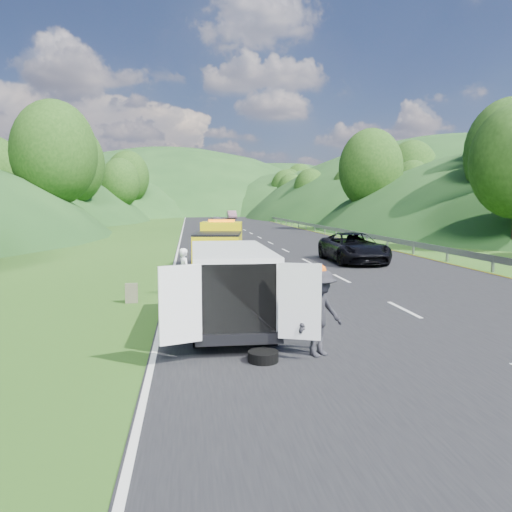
{
  "coord_description": "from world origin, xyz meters",
  "views": [
    {
      "loc": [
        -3.15,
        -15.51,
        3.12
      ],
      "look_at": [
        -0.91,
        1.19,
        1.3
      ],
      "focal_mm": 35.0,
      "sensor_mm": 36.0,
      "label": 1
    }
  ],
  "objects": [
    {
      "name": "suitcase",
      "position": [
        -4.96,
        0.17,
        0.3
      ],
      "size": [
        0.39,
        0.22,
        0.61
      ],
      "primitive_type": "cube",
      "rotation": [
        0.0,
        0.0,
        0.04
      ],
      "color": "#5C5B45",
      "rests_on": "ground"
    },
    {
      "name": "hills_backdrop",
      "position": [
        6.5,
        134.7,
        0.0
      ],
      "size": [
        201.0,
        288.6,
        44.0
      ],
      "primitive_type": null,
      "color": "#2D5B23",
      "rests_on": "ground"
    },
    {
      "name": "spare_tire",
      "position": [
        -1.75,
        -6.13,
        0.0
      ],
      "size": [
        0.6,
        0.6,
        0.2
      ],
      "primitive_type": "cylinder",
      "color": "black",
      "rests_on": "ground"
    },
    {
      "name": "woman",
      "position": [
        -3.32,
        1.23,
        0.0
      ],
      "size": [
        0.58,
        0.68,
        1.57
      ],
      "primitive_type": "imported",
      "rotation": [
        0.0,
        0.0,
        1.9
      ],
      "color": "white",
      "rests_on": "ground"
    },
    {
      "name": "road_surface",
      "position": [
        3.0,
        40.0,
        0.01
      ],
      "size": [
        14.0,
        200.0,
        0.02
      ],
      "primitive_type": "cube",
      "color": "black",
      "rests_on": "ground"
    },
    {
      "name": "tree_line_right",
      "position": [
        23.0,
        60.0,
        0.0
      ],
      "size": [
        14.0,
        140.0,
        14.0
      ],
      "primitive_type": null,
      "color": "#325B1A",
      "rests_on": "ground"
    },
    {
      "name": "passing_suv",
      "position": [
        5.27,
        9.29,
        0.0
      ],
      "size": [
        2.54,
        5.49,
        1.52
      ],
      "primitive_type": "imported",
      "rotation": [
        0.0,
        0.0,
        0.0
      ],
      "color": "black",
      "rests_on": "ground"
    },
    {
      "name": "dist_car_b",
      "position": [
        4.82,
        78.26,
        0.0
      ],
      "size": [
        1.63,
        4.66,
        1.54
      ],
      "primitive_type": "imported",
      "color": "#795062",
      "rests_on": "ground"
    },
    {
      "name": "worker",
      "position": [
        -0.56,
        -5.91,
        0.0
      ],
      "size": [
        1.32,
        1.14,
        1.78
      ],
      "primitive_type": "imported",
      "rotation": [
        0.0,
        0.0,
        0.52
      ],
      "color": "black",
      "rests_on": "ground"
    },
    {
      "name": "child",
      "position": [
        -2.89,
        0.68,
        0.0
      ],
      "size": [
        0.55,
        0.54,
        0.89
      ],
      "primitive_type": "imported",
      "rotation": [
        0.0,
        0.0,
        -0.74
      ],
      "color": "tan",
      "rests_on": "ground"
    },
    {
      "name": "dist_car_a",
      "position": [
        0.41,
        51.11,
        0.0
      ],
      "size": [
        1.51,
        3.75,
        1.28
      ],
      "primitive_type": "imported",
      "color": "#444348",
      "rests_on": "ground"
    },
    {
      "name": "ground",
      "position": [
        0.0,
        0.0,
        0.0
      ],
      "size": [
        320.0,
        320.0,
        0.0
      ],
      "primitive_type": "plane",
      "color": "#38661E",
      "rests_on": "ground"
    },
    {
      "name": "tree_line_left",
      "position": [
        -19.0,
        60.0,
        0.0
      ],
      "size": [
        14.0,
        140.0,
        14.0
      ],
      "primitive_type": null,
      "color": "#325B1A",
      "rests_on": "ground"
    },
    {
      "name": "white_van",
      "position": [
        -2.17,
        -3.34,
        1.14
      ],
      "size": [
        3.11,
        5.67,
        2.02
      ],
      "rotation": [
        0.0,
        0.0,
        -0.0
      ],
      "color": "black",
      "rests_on": "ground"
    },
    {
      "name": "tow_truck",
      "position": [
        -1.72,
        7.88,
        1.12
      ],
      "size": [
        2.69,
        5.54,
        2.29
      ],
      "rotation": [
        0.0,
        0.0,
        -0.15
      ],
      "color": "black",
      "rests_on": "ground"
    },
    {
      "name": "guardrail",
      "position": [
        10.3,
        52.5,
        0.0
      ],
      "size": [
        0.06,
        140.0,
        1.52
      ],
      "primitive_type": "cube",
      "color": "gray",
      "rests_on": "ground"
    }
  ]
}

